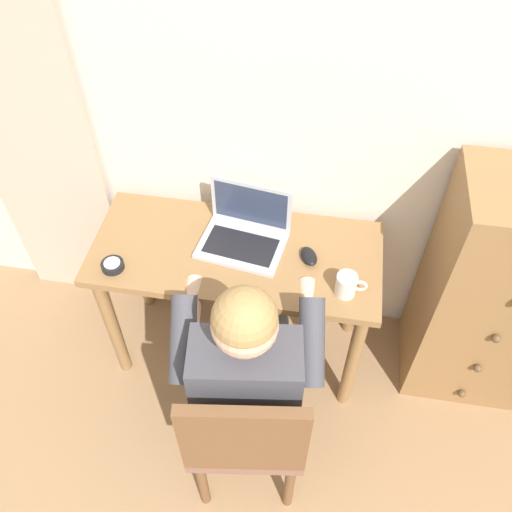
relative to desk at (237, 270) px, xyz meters
name	(u,v)px	position (x,y,z in m)	size (l,w,h in m)	color
wall_back	(371,107)	(0.46, 0.33, 0.64)	(4.80, 0.05, 2.50)	beige
curtain_panel	(22,113)	(-0.92, 0.26, 0.51)	(0.55, 0.03, 2.24)	#BCAD99
desk	(237,270)	(0.00, 0.00, 0.00)	(1.18, 0.52, 0.74)	olive
dresser	(490,294)	(1.06, 0.07, -0.03)	(0.52, 0.44, 1.17)	olive
chair	(246,430)	(0.15, -0.64, -0.11)	(0.47, 0.45, 0.89)	brown
person_seated	(248,360)	(0.13, -0.46, 0.07)	(0.58, 0.62, 1.21)	#6B84AD
laptop	(245,231)	(0.03, 0.07, 0.18)	(0.37, 0.30, 0.24)	#B7BABF
computer_mouse	(309,256)	(0.30, 0.01, 0.14)	(0.06, 0.10, 0.03)	black
desk_clock	(113,265)	(-0.46, -0.17, 0.14)	(0.09, 0.09, 0.03)	black
coffee_mug	(347,285)	(0.45, -0.14, 0.17)	(0.12, 0.08, 0.09)	silver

